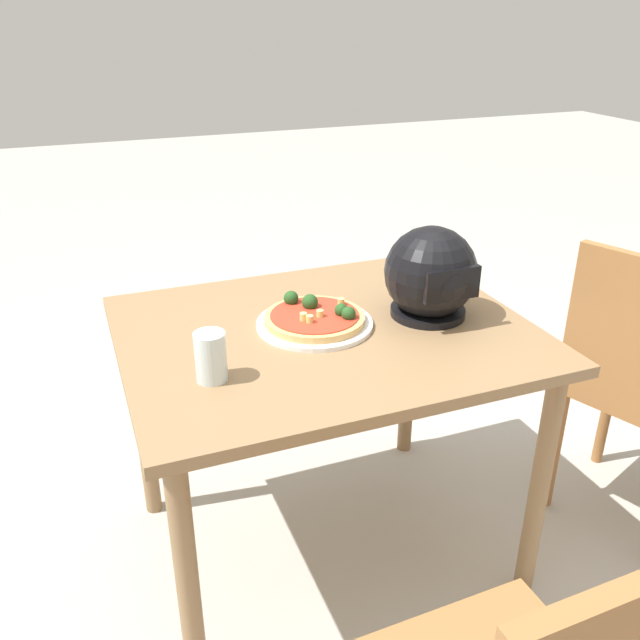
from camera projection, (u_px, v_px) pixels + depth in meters
name	position (u px, v px, depth m)	size (l,w,h in m)	color
ground_plane	(325.00, 545.00, 2.02)	(14.00, 14.00, 0.00)	#B2ADA3
dining_table	(325.00, 360.00, 1.75)	(1.03, 0.83, 0.73)	olive
pizza_plate	(315.00, 324.00, 1.72)	(0.30, 0.30, 0.01)	white
pizza	(315.00, 316.00, 1.72)	(0.26, 0.26, 0.05)	tan
motorcycle_helmet	(431.00, 275.00, 1.74)	(0.24, 0.24, 0.24)	black
drinking_glass	(211.00, 357.00, 1.46)	(0.07, 0.07, 0.11)	silver
chair_side	(639.00, 380.00, 1.91)	(0.52, 0.52, 0.90)	#996638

